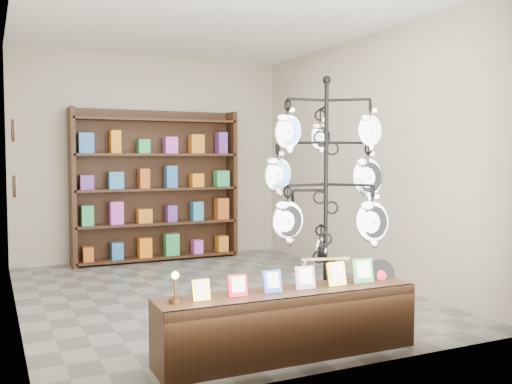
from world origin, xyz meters
TOP-DOWN VIEW (x-y plane):
  - ground at (0.00, 0.00)m, footprint 5.00×5.00m
  - room_envelope at (0.00, 0.00)m, footprint 5.00×5.00m
  - display_tree at (0.41, -1.67)m, footprint 1.20×1.20m
  - front_shelf at (-0.18, -2.10)m, footprint 2.06×0.45m
  - back_shelving at (0.00, 2.30)m, footprint 2.42×0.36m
  - wall_clocks at (-1.97, 0.80)m, footprint 0.03×0.24m

SIDE VIEW (x-z plane):
  - ground at x=0.00m, z-range 0.00..0.00m
  - front_shelf at x=-0.18m, z-range -0.11..0.62m
  - back_shelving at x=0.00m, z-range -0.07..2.13m
  - display_tree at x=0.41m, z-range 0.17..2.38m
  - wall_clocks at x=-1.97m, z-range 1.08..1.92m
  - room_envelope at x=0.00m, z-range -0.65..4.35m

